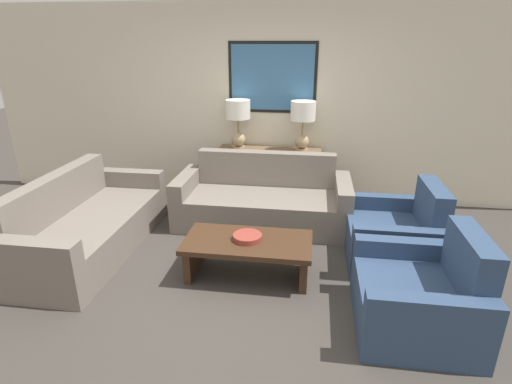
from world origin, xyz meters
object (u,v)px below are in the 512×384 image
Objects in this scene: armchair_near_back_wall at (396,235)px; table_lamp_left at (238,116)px; console_table at (269,176)px; armchair_near_camera at (420,296)px; coffee_table at (248,249)px; decorative_bowl at (247,237)px; table_lamp_right at (303,118)px; couch_by_back_wall at (263,201)px; couch_by_side at (87,226)px.

table_lamp_left is at bearing 144.00° from armchair_near_back_wall.
console_table is 1.42× the size of armchair_near_camera.
console_table is at bearing 90.33° from coffee_table.
decorative_bowl is (0.01, -1.91, 0.02)m from console_table.
table_lamp_left is 0.66× the size of armchair_near_camera.
table_lamp_right is 2.12m from decorative_bowl.
table_lamp_right is 2.83m from armchair_near_camera.
armchair_near_camera is (1.48, -1.78, -0.01)m from couch_by_back_wall.
couch_by_back_wall is at bearing 90.52° from coffee_table.
table_lamp_right reaches higher than couch_by_back_wall.
table_lamp_right is 1.23m from couch_by_back_wall.
table_lamp_left reaches higher than console_table.
table_lamp_right is 0.31× the size of couch_by_side.
decorative_bowl is at bearing -77.11° from table_lamp_left.
couch_by_back_wall is at bearing 90.27° from decorative_bowl.
table_lamp_right is 1.98m from armchair_near_back_wall.
table_lamp_right is at bearing 127.05° from armchair_near_back_wall.
couch_by_back_wall is 7.64× the size of decorative_bowl.
armchair_near_back_wall is (1.91, -1.39, -0.94)m from table_lamp_left.
armchair_near_camera is at bearing -52.10° from table_lamp_left.
table_lamp_right is at bearing 0.00° from table_lamp_left.
table_lamp_left is 0.66× the size of armchair_near_back_wall.
table_lamp_left is 0.86m from table_lamp_right.
armchair_near_back_wall is (1.48, -1.39, -0.12)m from console_table.
table_lamp_right reaches higher than coffee_table.
table_lamp_left reaches higher than armchair_near_back_wall.
armchair_near_back_wall is at bearing -36.00° from table_lamp_left.
table_lamp_left reaches higher than decorative_bowl.
couch_by_side is at bearing -137.77° from console_table.
armchair_near_back_wall is at bearing 19.48° from decorative_bowl.
couch_by_back_wall is 2.15× the size of armchair_near_camera.
couch_by_back_wall is at bearing -90.00° from console_table.
armchair_near_back_wall is (3.29, 0.25, -0.01)m from couch_by_side.
console_table is 5.05× the size of decorative_bowl.
armchair_near_back_wall is (1.05, -1.39, -0.94)m from table_lamp_right.
coffee_table is at bearing -89.67° from console_table.
armchair_near_back_wall is (1.47, 0.52, -0.14)m from decorative_bowl.
table_lamp_left reaches higher than coffee_table.
console_table is at bearing 42.23° from couch_by_side.
couch_by_side is at bearing 171.56° from decorative_bowl.
decorative_bowl is at bearing -160.52° from armchair_near_back_wall.
armchair_near_camera is (1.91, -2.45, -0.94)m from table_lamp_left.
coffee_table is at bearing -77.03° from table_lamp_left.
armchair_near_back_wall is at bearing 19.96° from coffee_table.
coffee_table is at bearing -160.04° from armchair_near_back_wall.
console_table is 1.91m from decorative_bowl.
decorative_bowl is at bearing 159.71° from armchair_near_camera.
armchair_near_camera is (3.29, -0.81, -0.01)m from couch_by_side.
armchair_near_back_wall reaches higher than console_table.
couch_by_side reaches higher than coffee_table.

